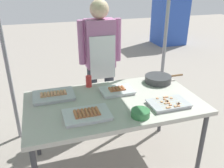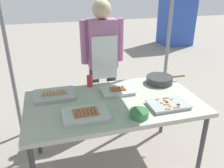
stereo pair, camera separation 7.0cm
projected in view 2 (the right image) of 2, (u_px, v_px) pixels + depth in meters
ground_plane at (113, 164)px, 2.51m from camera, size 18.00×18.00×0.00m
stall_table at (113, 106)px, 2.22m from camera, size 1.60×0.90×0.75m
tray_grilled_sausages at (86, 114)px, 1.95m from camera, size 0.38×0.26×0.05m
tray_meat_skewers at (168, 105)px, 2.10m from camera, size 0.35×0.23×0.04m
tray_pork_links at (117, 91)px, 2.36m from camera, size 0.32×0.23×0.05m
tray_spring_rolls at (54, 95)px, 2.28m from camera, size 0.39×0.28×0.05m
cooking_wok at (160, 79)px, 2.56m from camera, size 0.44×0.28×0.07m
condiment_bowl at (139, 114)px, 1.94m from camera, size 0.16×0.16×0.06m
drink_cup_near_edge at (90, 81)px, 2.47m from camera, size 0.06×0.06×0.12m
vendor_woman at (103, 56)px, 2.86m from camera, size 0.52×0.23×1.58m
neighbor_stall_right at (177, 11)px, 6.68m from camera, size 0.82×0.78×1.88m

